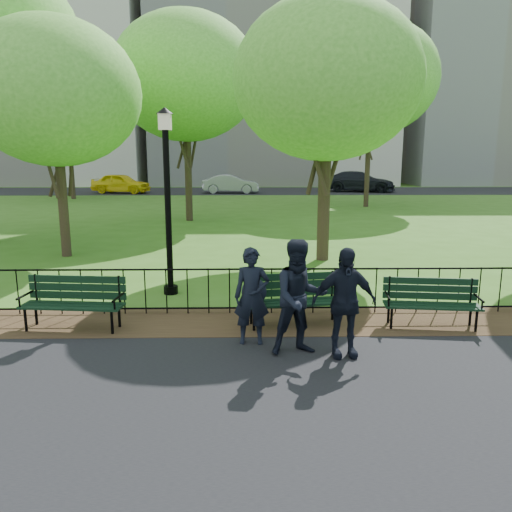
{
  "coord_description": "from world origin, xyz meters",
  "views": [
    {
      "loc": [
        -0.66,
        -7.17,
        3.0
      ],
      "look_at": [
        -0.51,
        1.5,
        1.24
      ],
      "focal_mm": 35.0,
      "sensor_mm": 36.0,
      "label": 1
    }
  ],
  "objects_px": {
    "tree_far_e": "(371,78)",
    "sedan_dark": "(359,182)",
    "park_bench_right_a": "(431,297)",
    "lamppost": "(167,195)",
    "tree_near_w": "(54,93)",
    "person_left": "(252,296)",
    "park_bench_main": "(275,293)",
    "person_right": "(344,302)",
    "tree_far_c": "(186,77)",
    "person_mid": "(300,297)",
    "tree_far_w": "(66,100)",
    "tree_near_e": "(327,80)",
    "taxi": "(121,183)",
    "park_bench_left_a": "(74,297)",
    "sedan_silver": "(231,184)"
  },
  "relations": [
    {
      "from": "tree_near_w",
      "to": "person_left",
      "type": "height_order",
      "value": "tree_near_w"
    },
    {
      "from": "tree_near_e",
      "to": "sedan_dark",
      "type": "relative_size",
      "value": 1.26
    },
    {
      "from": "tree_near_w",
      "to": "tree_near_e",
      "type": "distance_m",
      "value": 7.67
    },
    {
      "from": "tree_near_e",
      "to": "tree_far_c",
      "type": "xyz_separation_m",
      "value": [
        -4.86,
        8.91,
        1.34
      ]
    },
    {
      "from": "sedan_silver",
      "to": "tree_far_e",
      "type": "bearing_deg",
      "value": -139.71
    },
    {
      "from": "tree_near_e",
      "to": "person_right",
      "type": "relative_size",
      "value": 4.31
    },
    {
      "from": "park_bench_right_a",
      "to": "lamppost",
      "type": "distance_m",
      "value": 5.64
    },
    {
      "from": "tree_far_c",
      "to": "person_mid",
      "type": "height_order",
      "value": "tree_far_c"
    },
    {
      "from": "tree_far_e",
      "to": "tree_far_w",
      "type": "bearing_deg",
      "value": 163.39
    },
    {
      "from": "sedan_silver",
      "to": "park_bench_left_a",
      "type": "bearing_deg",
      "value": 178.91
    },
    {
      "from": "lamppost",
      "to": "tree_near_w",
      "type": "distance_m",
      "value": 6.21
    },
    {
      "from": "park_bench_right_a",
      "to": "person_right",
      "type": "bearing_deg",
      "value": -137.01
    },
    {
      "from": "person_right",
      "to": "park_bench_main",
      "type": "bearing_deg",
      "value": 121.13
    },
    {
      "from": "taxi",
      "to": "tree_near_e",
      "type": "bearing_deg",
      "value": -142.05
    },
    {
      "from": "tree_far_c",
      "to": "sedan_dark",
      "type": "height_order",
      "value": "tree_far_c"
    },
    {
      "from": "person_left",
      "to": "tree_near_e",
      "type": "bearing_deg",
      "value": 73.7
    },
    {
      "from": "person_right",
      "to": "taxi",
      "type": "relative_size",
      "value": 0.37
    },
    {
      "from": "lamppost",
      "to": "tree_near_e",
      "type": "distance_m",
      "value": 5.98
    },
    {
      "from": "tree_far_w",
      "to": "taxi",
      "type": "xyz_separation_m",
      "value": [
        2.09,
        4.95,
        -5.76
      ]
    },
    {
      "from": "person_left",
      "to": "sedan_dark",
      "type": "xyz_separation_m",
      "value": [
        9.12,
        33.36,
        0.05
      ]
    },
    {
      "from": "lamppost",
      "to": "sedan_silver",
      "type": "xyz_separation_m",
      "value": [
        0.42,
        29.05,
        -1.41
      ]
    },
    {
      "from": "tree_far_c",
      "to": "taxi",
      "type": "distance_m",
      "value": 19.03
    },
    {
      "from": "taxi",
      "to": "park_bench_left_a",
      "type": "bearing_deg",
      "value": -154.95
    },
    {
      "from": "park_bench_right_a",
      "to": "tree_far_e",
      "type": "distance_m",
      "value": 22.13
    },
    {
      "from": "person_left",
      "to": "sedan_silver",
      "type": "height_order",
      "value": "person_left"
    },
    {
      "from": "park_bench_main",
      "to": "tree_far_c",
      "type": "relative_size",
      "value": 0.2
    },
    {
      "from": "taxi",
      "to": "tree_near_w",
      "type": "bearing_deg",
      "value": -157.18
    },
    {
      "from": "tree_far_e",
      "to": "person_right",
      "type": "bearing_deg",
      "value": -104.12
    },
    {
      "from": "lamppost",
      "to": "taxi",
      "type": "height_order",
      "value": "lamppost"
    },
    {
      "from": "tree_near_e",
      "to": "park_bench_main",
      "type": "bearing_deg",
      "value": -106.57
    },
    {
      "from": "lamppost",
      "to": "park_bench_left_a",
      "type": "bearing_deg",
      "value": -121.3
    },
    {
      "from": "park_bench_left_a",
      "to": "taxi",
      "type": "bearing_deg",
      "value": 108.14
    },
    {
      "from": "park_bench_main",
      "to": "person_mid",
      "type": "relative_size",
      "value": 1.05
    },
    {
      "from": "sedan_silver",
      "to": "taxi",
      "type": "bearing_deg",
      "value": 91.38
    },
    {
      "from": "park_bench_main",
      "to": "tree_near_w",
      "type": "distance_m",
      "value": 9.64
    },
    {
      "from": "tree_far_w",
      "to": "sedan_silver",
      "type": "distance_m",
      "value": 13.15
    },
    {
      "from": "tree_far_w",
      "to": "sedan_dark",
      "type": "bearing_deg",
      "value": 16.17
    },
    {
      "from": "tree_far_e",
      "to": "sedan_silver",
      "type": "relative_size",
      "value": 2.34
    },
    {
      "from": "tree_far_c",
      "to": "tree_near_e",
      "type": "bearing_deg",
      "value": -61.37
    },
    {
      "from": "park_bench_right_a",
      "to": "tree_near_e",
      "type": "bearing_deg",
      "value": 107.41
    },
    {
      "from": "tree_far_e",
      "to": "sedan_dark",
      "type": "relative_size",
      "value": 1.81
    },
    {
      "from": "taxi",
      "to": "lamppost",
      "type": "bearing_deg",
      "value": -151.59
    },
    {
      "from": "park_bench_right_a",
      "to": "sedan_dark",
      "type": "height_order",
      "value": "sedan_dark"
    },
    {
      "from": "park_bench_main",
      "to": "person_right",
      "type": "distance_m",
      "value": 1.65
    },
    {
      "from": "tree_far_c",
      "to": "sedan_silver",
      "type": "xyz_separation_m",
      "value": [
        1.41,
        16.59,
        -5.59
      ]
    },
    {
      "from": "tree_far_e",
      "to": "sedan_silver",
      "type": "xyz_separation_m",
      "value": [
        -8.25,
        10.5,
        -6.45
      ]
    },
    {
      "from": "person_right",
      "to": "taxi",
      "type": "distance_m",
      "value": 34.61
    },
    {
      "from": "lamppost",
      "to": "sedan_silver",
      "type": "height_order",
      "value": "lamppost"
    },
    {
      "from": "lamppost",
      "to": "sedan_silver",
      "type": "distance_m",
      "value": 29.09
    },
    {
      "from": "lamppost",
      "to": "tree_near_w",
      "type": "bearing_deg",
      "value": 131.69
    }
  ]
}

